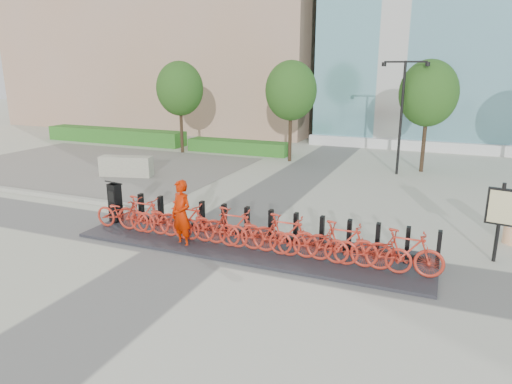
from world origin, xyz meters
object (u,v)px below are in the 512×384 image
at_px(jersey_barrier, 126,166).
at_px(kiosk, 115,202).
at_px(worker_red, 181,214).
at_px(bike_0, 122,213).
at_px(map_sign, 501,210).

bearing_deg(jersey_barrier, kiosk, -69.08).
xyz_separation_m(worker_red, jersey_barrier, (-6.77, 6.28, -0.47)).
xyz_separation_m(bike_0, kiosk, (-0.65, 0.49, 0.15)).
relative_size(kiosk, worker_red, 0.71).
height_order(kiosk, worker_red, worker_red).
height_order(bike_0, map_sign, map_sign).
distance_m(bike_0, map_sign, 10.14).
relative_size(kiosk, jersey_barrier, 0.56).
height_order(bike_0, kiosk, kiosk).
bearing_deg(map_sign, worker_red, -153.94).
xyz_separation_m(worker_red, map_sign, (7.69, 2.18, 0.41)).
relative_size(bike_0, map_sign, 0.91).
height_order(bike_0, worker_red, worker_red).
relative_size(worker_red, jersey_barrier, 0.79).
bearing_deg(bike_0, jersey_barrier, 37.36).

